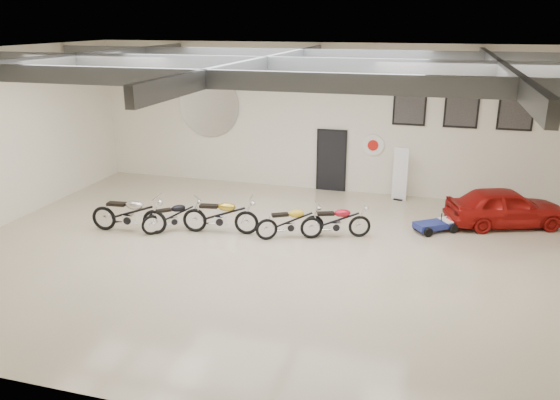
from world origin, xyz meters
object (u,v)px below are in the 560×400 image
(motorcycle_yellow, at_px, (290,221))
(motorcycle_silver, at_px, (128,213))
(motorcycle_gold, at_px, (220,215))
(vintage_car, at_px, (506,207))
(motorcycle_red, at_px, (336,221))
(go_kart, at_px, (439,222))
(motorcycle_black, at_px, (173,216))
(banner_stand, at_px, (400,174))

(motorcycle_yellow, bearing_deg, motorcycle_silver, 162.21)
(motorcycle_gold, xyz_separation_m, vintage_car, (7.70, 2.81, 0.02))
(motorcycle_gold, height_order, motorcycle_red, motorcycle_gold)
(go_kart, bearing_deg, motorcycle_gold, 162.19)
(motorcycle_yellow, distance_m, vintage_car, 6.31)
(motorcycle_black, height_order, motorcycle_yellow, motorcycle_yellow)
(motorcycle_silver, distance_m, vintage_car, 10.76)
(vintage_car, bearing_deg, banner_stand, 43.15)
(motorcycle_yellow, xyz_separation_m, go_kart, (3.93, 1.66, -0.22))
(motorcycle_black, xyz_separation_m, motorcycle_red, (4.49, 0.77, 0.04))
(motorcycle_black, bearing_deg, vintage_car, -23.93)
(motorcycle_gold, height_order, go_kart, motorcycle_gold)
(motorcycle_black, bearing_deg, motorcycle_silver, 156.63)
(motorcycle_gold, distance_m, motorcycle_yellow, 1.97)
(motorcycle_silver, relative_size, vintage_car, 0.65)
(motorcycle_red, relative_size, go_kart, 1.29)
(motorcycle_silver, distance_m, go_kart, 8.75)
(motorcycle_red, distance_m, go_kart, 3.04)
(go_kart, bearing_deg, banner_stand, 81.94)
(motorcycle_silver, xyz_separation_m, motorcycle_red, (5.65, 1.17, -0.07))
(banner_stand, relative_size, motorcycle_red, 0.95)
(motorcycle_black, distance_m, go_kart, 7.52)
(banner_stand, distance_m, motorcycle_yellow, 4.98)
(motorcycle_red, bearing_deg, motorcycle_yellow, 176.11)
(motorcycle_red, xyz_separation_m, go_kart, (2.73, 1.30, -0.23))
(motorcycle_yellow, relative_size, motorcycle_red, 0.98)
(motorcycle_black, bearing_deg, motorcycle_red, -32.76)
(motorcycle_silver, xyz_separation_m, go_kart, (8.39, 2.48, -0.30))
(motorcycle_gold, distance_m, go_kart, 6.18)
(banner_stand, bearing_deg, go_kart, -50.12)
(motorcycle_black, relative_size, motorcycle_yellow, 0.95)
(motorcycle_gold, relative_size, motorcycle_yellow, 1.13)
(motorcycle_black, height_order, vintage_car, vintage_car)
(motorcycle_black, bearing_deg, motorcycle_yellow, -35.41)
(motorcycle_gold, distance_m, vintage_car, 8.20)
(vintage_car, bearing_deg, motorcycle_red, 96.64)
(banner_stand, distance_m, motorcycle_silver, 8.69)
(motorcycle_silver, height_order, motorcycle_black, motorcycle_silver)
(motorcycle_red, bearing_deg, banner_stand, 49.00)
(motorcycle_silver, bearing_deg, vintage_car, 13.86)
(motorcycle_black, height_order, go_kart, motorcycle_black)
(motorcycle_yellow, height_order, motorcycle_red, motorcycle_red)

